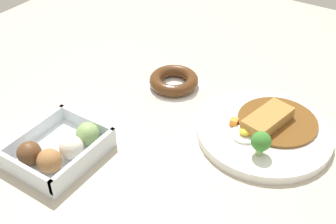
{
  "coord_description": "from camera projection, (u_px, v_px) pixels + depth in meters",
  "views": [
    {
      "loc": [
        -0.54,
        -0.31,
        0.56
      ],
      "look_at": [
        0.04,
        0.07,
        0.03
      ],
      "focal_mm": 45.39,
      "sensor_mm": 36.0,
      "label": 1
    }
  ],
  "objects": [
    {
      "name": "curry_plate",
      "position": [
        265.0,
        130.0,
        0.85
      ],
      "size": [
        0.27,
        0.27,
        0.07
      ],
      "color": "white",
      "rests_on": "ground_plane"
    },
    {
      "name": "donut_box",
      "position": [
        59.0,
        150.0,
        0.79
      ],
      "size": [
        0.17,
        0.14,
        0.06
      ],
      "color": "silver",
      "rests_on": "ground_plane"
    },
    {
      "name": "ground_plane",
      "position": [
        186.0,
        145.0,
        0.83
      ],
      "size": [
        1.6,
        1.6,
        0.0
      ],
      "primitive_type": "plane",
      "color": "#B2A893"
    },
    {
      "name": "chocolate_ring_donut",
      "position": [
        174.0,
        81.0,
        0.99
      ],
      "size": [
        0.14,
        0.14,
        0.03
      ],
      "color": "white",
      "rests_on": "ground_plane"
    }
  ]
}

